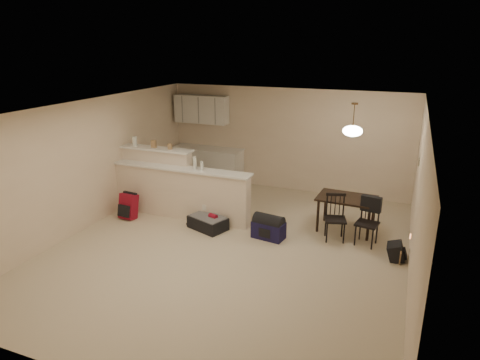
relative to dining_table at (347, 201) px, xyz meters
The scene contains 19 objects.
room 2.43m from the dining_table, 140.16° to the right, with size 7.00×7.02×2.50m.
breakfast_bar 3.59m from the dining_table, behind, with size 3.08×0.58×1.39m.
upper_cabinets 4.58m from the dining_table, 155.55° to the left, with size 1.40×0.34×0.70m, color white.
kitchen_counter 4.16m from the dining_table, 156.04° to the left, with size 1.80×0.60×0.90m, color white.
thermostat 1.49m from the dining_table, ahead, with size 0.02×0.12×0.12m, color beige.
jar 4.62m from the dining_table, behind, with size 0.10×0.10×0.20m, color silver.
cereal_box 4.15m from the dining_table, behind, with size 0.10×0.07×0.16m, color #9E7951.
small_box 3.76m from the dining_table, behind, with size 0.08×0.06×0.12m, color #9E7951.
bottle_a 3.08m from the dining_table, 168.50° to the right, with size 0.07×0.07×0.26m, color silver.
bottle_b 2.92m from the dining_table, 167.88° to the right, with size 0.06×0.06×0.18m, color silver.
dining_table is the anchor object (origin of this frame).
pendant_lamp 1.39m from the dining_table, 90.00° to the right, with size 0.36×0.36×0.62m.
dining_chair_near 0.55m from the dining_table, 103.24° to the right, with size 0.38×0.36×0.87m, color black, non-canonical shape.
dining_chair_far 0.69m from the dining_table, 47.74° to the right, with size 0.38×0.36×0.87m, color black, non-canonical shape.
suitcase 2.74m from the dining_table, 159.69° to the right, with size 0.73×0.47×0.25m, color black.
red_backpack 4.45m from the dining_table, 166.20° to the right, with size 0.35×0.22×0.52m, color maroon.
navy_duffel 1.63m from the dining_table, 145.25° to the right, with size 0.59×0.32×0.32m, color #16133D.
black_daypack 1.41m from the dining_table, 42.11° to the right, with size 0.33×0.23×0.29m, color black.
cardboard_sheet 1.47m from the dining_table, 41.06° to the right, with size 0.37×0.02×0.28m, color #9E7951.
Camera 1 is at (2.74, -6.42, 3.54)m, focal length 32.00 mm.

